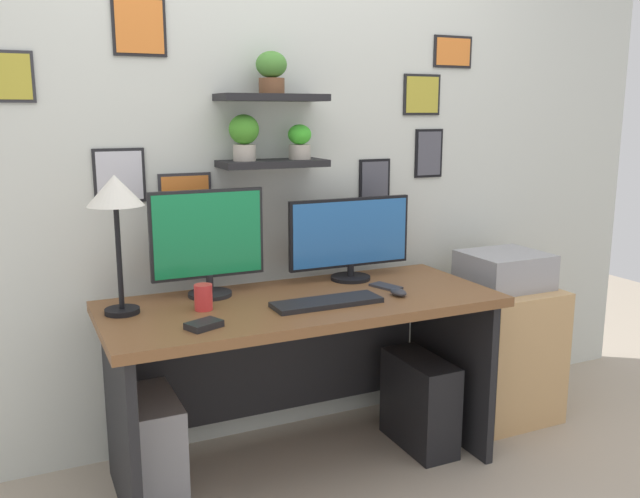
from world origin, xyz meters
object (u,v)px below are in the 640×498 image
computer_mouse (398,292)px  desk_lamp (115,200)px  monitor_left (208,241)px  desk (298,344)px  scissors_tray (204,325)px  pen_cup (203,297)px  computer_tower_right (419,402)px  monitor_right (350,237)px  computer_tower_left (155,444)px  printer (504,270)px  drawer_cabinet (500,350)px  keyboard (327,302)px  cell_phone (386,286)px

computer_mouse → desk_lamp: desk_lamp is taller
monitor_left → desk: bearing=-26.4°
computer_mouse → scissors_tray: (-0.84, -0.07, -0.00)m
monitor_left → pen_cup: size_ratio=4.71×
desk → pen_cup: bearing=-175.9°
computer_tower_right → monitor_right: bearing=132.9°
computer_mouse → desk: bearing=155.5°
computer_tower_left → computer_tower_right: bearing=-6.4°
monitor_right → scissors_tray: 0.91m
scissors_tray → printer: size_ratio=0.32×
desk → computer_mouse: (0.38, -0.17, 0.23)m
monitor_left → drawer_cabinet: size_ratio=0.72×
keyboard → desk: bearing=108.1°
desk_lamp → computer_tower_right: desk_lamp is taller
pen_cup → computer_tower_right: pen_cup is taller
pen_cup → scissors_tray: size_ratio=0.83×
cell_phone → computer_tower_right: size_ratio=0.34×
computer_tower_right → drawer_cabinet: bearing=12.9°
desk_lamp → scissors_tray: desk_lamp is taller
monitor_left → desk_lamp: desk_lamp is taller
desk → desk_lamp: 0.95m
monitor_right → computer_mouse: (0.05, -0.34, -0.18)m
keyboard → drawer_cabinet: size_ratio=0.67×
computer_mouse → monitor_left: bearing=154.6°
monitor_right → pen_cup: 0.77m
scissors_tray → computer_tower_right: scissors_tray is taller
pen_cup → computer_mouse: bearing=-10.4°
computer_tower_left → cell_phone: bearing=-4.7°
pen_cup → keyboard: bearing=-16.7°
monitor_left → printer: bearing=-4.8°
desk_lamp → drawer_cabinet: (1.81, -0.01, -0.85)m
desk → scissors_tray: (-0.46, -0.25, 0.22)m
cell_phone → printer: 0.72m
monitor_right → scissors_tray: size_ratio=4.90×
monitor_right → computer_tower_right: bearing=-47.1°
monitor_left → computer_mouse: (0.71, -0.34, -0.22)m
keyboard → printer: size_ratio=1.16×
printer → drawer_cabinet: bearing=-90.0°
scissors_tray → keyboard: bearing=8.8°
computer_mouse → monitor_right: bearing=98.8°
monitor_left → monitor_right: size_ratio=0.80×
pen_cup → computer_tower_right: 1.13m
monitor_left → computer_tower_right: bearing=-15.7°
drawer_cabinet → printer: bearing=90.0°
desk → monitor_left: size_ratio=3.40×
keyboard → computer_mouse: (0.32, -0.01, 0.01)m
computer_tower_left → drawer_cabinet: bearing=-0.1°
pen_cup → computer_tower_left: bearing=159.7°
desk → computer_tower_right: 0.66m
pen_cup → printer: pen_cup is taller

